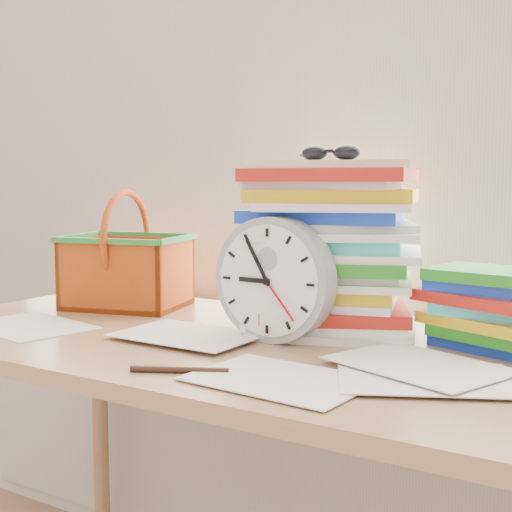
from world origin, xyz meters
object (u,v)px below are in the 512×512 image
Objects in this scene: paper_stack at (330,247)px; book_stack at (492,309)px; desk at (230,376)px; basket at (127,250)px; clock at (275,279)px.

paper_stack is 0.34m from book_stack.
paper_stack is at bearing 51.68° from desk.
desk is at bearing -36.02° from basket.
clock is at bearing 13.85° from desk.
basket is at bearing -178.59° from paper_stack.
paper_stack reaches higher than clock.
clock reaches higher than desk.
clock is 0.40m from book_stack.
paper_stack reaches higher than book_stack.
clock reaches higher than book_stack.
basket reaches higher than book_stack.
book_stack is at bearing 21.69° from desk.
paper_stack is 1.37× the size of book_stack.
basket is (-0.49, 0.13, 0.02)m from clock.
clock is (-0.04, -0.15, -0.05)m from paper_stack.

